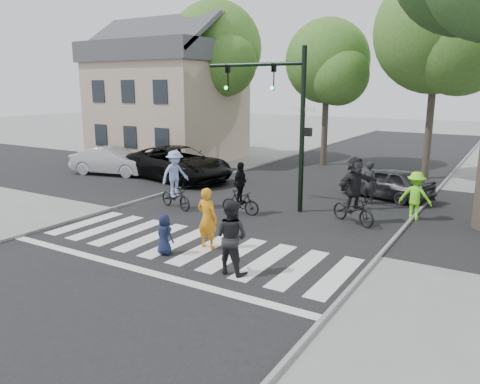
# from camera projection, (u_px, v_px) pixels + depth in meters

# --- Properties ---
(ground) EXTENTS (120.00, 120.00, 0.00)m
(ground) POSITION_uv_depth(u_px,v_px,m) (169.00, 256.00, 13.03)
(ground) COLOR gray
(ground) RESTS_ON ground
(road_stem) EXTENTS (10.00, 70.00, 0.01)m
(road_stem) POSITION_uv_depth(u_px,v_px,m) (256.00, 214.00, 17.20)
(road_stem) COLOR black
(road_stem) RESTS_ON ground
(road_cross) EXTENTS (70.00, 10.00, 0.01)m
(road_cross) POSITION_uv_depth(u_px,v_px,m) (291.00, 198.00, 19.70)
(road_cross) COLOR black
(road_cross) RESTS_ON ground
(curb_left) EXTENTS (0.10, 70.00, 0.10)m
(curb_left) POSITION_uv_depth(u_px,v_px,m) (152.00, 197.00, 19.73)
(curb_left) COLOR gray
(curb_left) RESTS_ON ground
(curb_right) EXTENTS (0.10, 70.00, 0.10)m
(curb_right) POSITION_uv_depth(u_px,v_px,m) (397.00, 235.00, 14.64)
(curb_right) COLOR gray
(curb_right) RESTS_ON ground
(crosswalk) EXTENTS (10.00, 3.85, 0.01)m
(crosswalk) POSITION_uv_depth(u_px,v_px,m) (184.00, 249.00, 13.58)
(crosswalk) COLOR silver
(crosswalk) RESTS_ON ground
(traffic_signal) EXTENTS (4.45, 0.29, 6.00)m
(traffic_signal) POSITION_uv_depth(u_px,v_px,m) (282.00, 106.00, 17.15)
(traffic_signal) COLOR black
(traffic_signal) RESTS_ON ground
(bg_tree_0) EXTENTS (5.46, 5.20, 8.97)m
(bg_tree_0) POSITION_uv_depth(u_px,v_px,m) (160.00, 63.00, 31.94)
(bg_tree_0) COLOR brown
(bg_tree_0) RESTS_ON ground
(bg_tree_1) EXTENTS (6.09, 5.80, 9.80)m
(bg_tree_1) POSITION_uv_depth(u_px,v_px,m) (217.00, 52.00, 28.85)
(bg_tree_1) COLOR brown
(bg_tree_1) RESTS_ON ground
(bg_tree_2) EXTENTS (5.04, 4.80, 8.40)m
(bg_tree_2) POSITION_uv_depth(u_px,v_px,m) (330.00, 65.00, 26.49)
(bg_tree_2) COLOR brown
(bg_tree_2) RESTS_ON ground
(bg_tree_3) EXTENTS (6.30, 6.00, 10.20)m
(bg_tree_3) POSITION_uv_depth(u_px,v_px,m) (443.00, 35.00, 22.05)
(bg_tree_3) COLOR brown
(bg_tree_3) RESTS_ON ground
(house) EXTENTS (8.40, 8.10, 8.82)m
(house) POSITION_uv_depth(u_px,v_px,m) (168.00, 99.00, 29.64)
(house) COLOR #C1A690
(house) RESTS_ON ground
(pedestrian_woman) EXTENTS (0.66, 0.44, 1.81)m
(pedestrian_woman) POSITION_uv_depth(u_px,v_px,m) (207.00, 218.00, 13.45)
(pedestrian_woman) COLOR orange
(pedestrian_woman) RESTS_ON ground
(pedestrian_child) EXTENTS (0.61, 0.43, 1.17)m
(pedestrian_child) POSITION_uv_depth(u_px,v_px,m) (165.00, 234.00, 13.01)
(pedestrian_child) COLOR #151C3A
(pedestrian_child) RESTS_ON ground
(pedestrian_adult) EXTENTS (0.94, 0.74, 1.91)m
(pedestrian_adult) POSITION_uv_depth(u_px,v_px,m) (231.00, 237.00, 11.64)
(pedestrian_adult) COLOR black
(pedestrian_adult) RESTS_ON ground
(cyclist_left) EXTENTS (1.88, 1.29, 2.25)m
(cyclist_left) POSITION_uv_depth(u_px,v_px,m) (175.00, 184.00, 17.83)
(cyclist_left) COLOR black
(cyclist_left) RESTS_ON ground
(cyclist_mid) EXTENTS (1.52, 0.93, 1.95)m
(cyclist_mid) POSITION_uv_depth(u_px,v_px,m) (240.00, 193.00, 17.04)
(cyclist_mid) COLOR black
(cyclist_mid) RESTS_ON ground
(cyclist_right) EXTENTS (1.93, 1.78, 2.32)m
(cyclist_right) POSITION_uv_depth(u_px,v_px,m) (354.00, 194.00, 15.86)
(cyclist_right) COLOR black
(cyclist_right) RESTS_ON ground
(car_suv) EXTENTS (6.49, 3.98, 1.68)m
(car_suv) POSITION_uv_depth(u_px,v_px,m) (179.00, 163.00, 23.32)
(car_suv) COLOR black
(car_suv) RESTS_ON ground
(car_silver) EXTENTS (4.67, 2.47, 1.46)m
(car_silver) POSITION_uv_depth(u_px,v_px,m) (112.00, 161.00, 24.78)
(car_silver) COLOR silver
(car_silver) RESTS_ON ground
(car_grey) EXTENTS (4.15, 2.53, 1.32)m
(car_grey) POSITION_uv_depth(u_px,v_px,m) (386.00, 183.00, 19.56)
(car_grey) COLOR #2E2E32
(car_grey) RESTS_ON ground
(bystander_hivis) EXTENTS (1.11, 0.64, 1.72)m
(bystander_hivis) POSITION_uv_depth(u_px,v_px,m) (415.00, 196.00, 16.34)
(bystander_hivis) COLOR #7DFF23
(bystander_hivis) RESTS_ON ground
(bystander_dark) EXTENTS (0.72, 0.59, 1.72)m
(bystander_dark) POSITION_uv_depth(u_px,v_px,m) (370.00, 183.00, 18.62)
(bystander_dark) COLOR black
(bystander_dark) RESTS_ON ground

